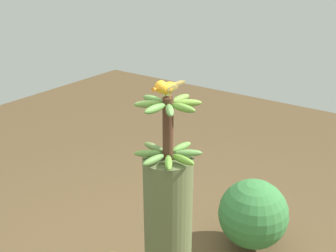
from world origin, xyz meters
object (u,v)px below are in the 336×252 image
(banana_tree, at_px, (168,250))
(banana_bunch, at_px, (168,129))
(perched_bird, at_px, (165,87))
(tropical_shrub, at_px, (253,214))

(banana_tree, relative_size, banana_bunch, 3.31)
(banana_tree, bearing_deg, perched_bird, -24.31)
(perched_bird, bearing_deg, tropical_shrub, 174.36)
(perched_bird, distance_m, tropical_shrub, 1.41)
(banana_bunch, distance_m, tropical_shrub, 1.26)
(banana_bunch, relative_size, perched_bird, 1.52)
(perched_bird, bearing_deg, banana_bunch, 160.59)
(banana_bunch, xyz_separation_m, perched_bird, (0.01, -0.00, 0.20))
(banana_bunch, height_order, perched_bird, perched_bird)
(banana_tree, relative_size, perched_bird, 5.04)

